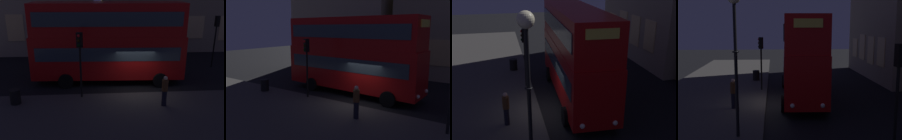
% 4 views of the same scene
% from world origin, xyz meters
% --- Properties ---
extents(ground_plane, '(80.00, 80.00, 0.00)m').
position_xyz_m(ground_plane, '(0.00, 0.00, 0.00)').
color(ground_plane, black).
extents(sidewalk_slab, '(44.00, 7.80, 0.12)m').
position_xyz_m(sidewalk_slab, '(0.00, -4.41, 0.06)').
color(sidewalk_slab, '#423F3D').
rests_on(sidewalk_slab, ground).
extents(double_decker_bus, '(10.47, 3.04, 5.50)m').
position_xyz_m(double_decker_bus, '(-1.72, 1.92, 3.07)').
color(double_decker_bus, '#B20F0F').
rests_on(double_decker_bus, ground).
extents(traffic_light_near_kerb, '(0.38, 0.39, 3.93)m').
position_xyz_m(traffic_light_near_kerb, '(-3.47, -0.93, 2.95)').
color(traffic_light_near_kerb, black).
rests_on(traffic_light_near_kerb, sidewalk_slab).
extents(pedestrian, '(0.34, 0.34, 1.75)m').
position_xyz_m(pedestrian, '(1.19, -2.36, 1.03)').
color(pedestrian, black).
rests_on(pedestrian, sidewalk_slab).
extents(litter_bin, '(0.59, 0.59, 0.86)m').
position_xyz_m(litter_bin, '(-7.19, -1.54, 0.55)').
color(litter_bin, black).
rests_on(litter_bin, sidewalk_slab).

